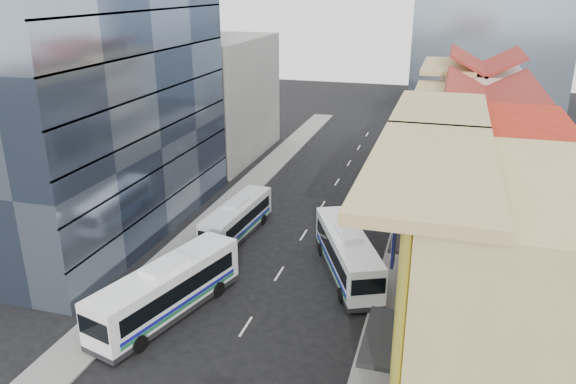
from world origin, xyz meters
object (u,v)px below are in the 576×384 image
(shophouse_tan, at_px, (503,300))
(bus_right, at_px, (347,253))
(bus_left_far, at_px, (237,218))
(bus_left_near, at_px, (167,289))
(office_tower, at_px, (85,50))

(shophouse_tan, distance_m, bus_right, 15.20)
(bus_left_far, distance_m, bus_right, 10.85)
(bus_left_near, distance_m, bus_left_far, 12.49)
(shophouse_tan, bearing_deg, bus_left_near, 171.32)
(shophouse_tan, relative_size, bus_right, 1.28)
(office_tower, height_order, bus_left_near, office_tower)
(bus_right, bearing_deg, bus_left_near, -164.35)
(bus_left_near, xyz_separation_m, bus_left_far, (-0.10, 12.49, -0.29))
(bus_left_near, height_order, bus_left_far, bus_left_near)
(office_tower, distance_m, bus_right, 25.60)
(shophouse_tan, height_order, bus_right, shophouse_tan)
(shophouse_tan, relative_size, bus_left_near, 1.22)
(shophouse_tan, relative_size, bus_left_far, 1.45)
(shophouse_tan, distance_m, bus_left_near, 19.85)
(office_tower, bearing_deg, bus_left_far, 6.90)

